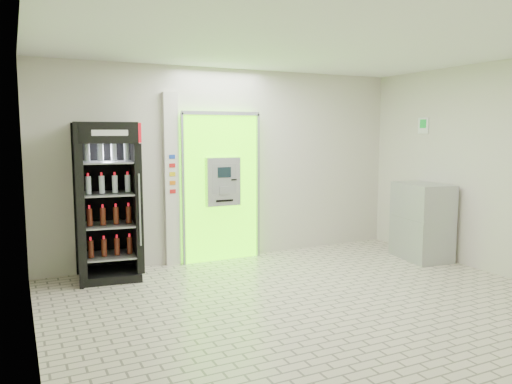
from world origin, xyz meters
TOP-DOWN VIEW (x-y plane):
  - ground at (0.00, 0.00)m, footprint 6.00×6.00m
  - room_shell at (0.00, 0.00)m, footprint 6.00×6.00m
  - atm_assembly at (-0.20, 2.41)m, footprint 1.30×0.24m
  - pillar at (-0.98, 2.45)m, footprint 0.22×0.11m
  - beverage_cooler at (-1.98, 2.14)m, footprint 0.89×0.83m
  - steel_cabinet at (2.69, 1.04)m, footprint 0.74×0.99m
  - exit_sign at (2.99, 1.40)m, footprint 0.02×0.22m

SIDE VIEW (x-z plane):
  - ground at x=0.00m, z-range 0.00..0.00m
  - steel_cabinet at x=2.69m, z-range 0.00..1.21m
  - beverage_cooler at x=-1.98m, z-range -0.04..2.10m
  - atm_assembly at x=-0.20m, z-range 0.01..2.34m
  - pillar at x=-0.98m, z-range 0.00..2.60m
  - room_shell at x=0.00m, z-range -1.16..4.84m
  - exit_sign at x=2.99m, z-range 1.99..2.25m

